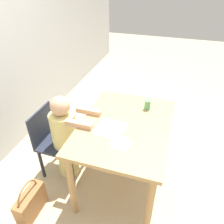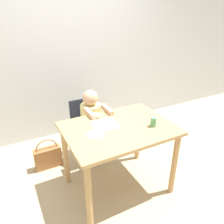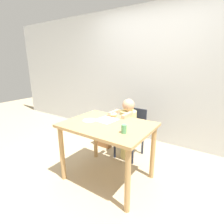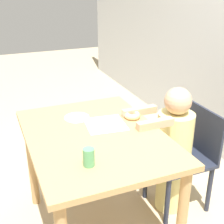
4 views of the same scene
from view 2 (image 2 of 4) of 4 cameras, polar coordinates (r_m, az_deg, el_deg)
The scene contains 10 objects.
ground_plane at distance 2.67m, azimuth 1.56°, elevation -18.70°, with size 12.00×12.00×0.00m, color tan.
wall_back at distance 3.36m, azimuth -11.18°, elevation 14.59°, with size 8.00×0.05×2.50m.
dining_table at distance 2.26m, azimuth 1.75°, elevation -6.57°, with size 1.09×0.80×0.78m.
chair at distance 2.94m, azimuth -6.16°, elevation -4.11°, with size 0.39×0.43×0.78m.
child_figure at distance 2.80m, azimuth -5.32°, elevation -3.76°, with size 0.27×0.49×0.98m.
donut at distance 2.39m, azimuth -4.46°, elevation -0.89°, with size 0.11×0.11×0.04m.
napkin at distance 2.24m, azimuth -1.79°, elevation -3.28°, with size 0.27×0.27×0.00m.
handbag at distance 2.95m, azimuth -16.38°, elevation -11.16°, with size 0.34×0.12×0.41m.
cup at distance 2.23m, azimuth 10.74°, elevation -2.54°, with size 0.06×0.06×0.10m.
plate at distance 2.07m, azimuth -4.28°, elevation -5.98°, with size 0.17×0.17×0.01m.
Camera 2 is at (-0.95, -1.66, 1.86)m, focal length 35.00 mm.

